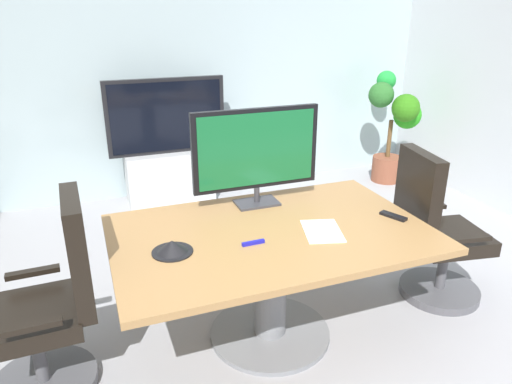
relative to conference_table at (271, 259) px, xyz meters
name	(u,v)px	position (x,y,z in m)	size (l,w,h in m)	color
ground_plane	(268,359)	(-0.10, -0.21, -0.55)	(7.23, 7.23, 0.00)	#99999E
wall_back_glass_partition	(160,56)	(-0.10, 2.81, 0.94)	(6.23, 0.10, 2.97)	#9EB2B7
conference_table	(271,259)	(0.00, 0.00, 0.00)	(1.83, 1.17, 0.74)	olive
office_chair_left	(52,314)	(-1.23, 0.02, -0.09)	(0.60, 0.58, 1.09)	#4C4C51
office_chair_right	(435,239)	(1.23, 0.01, -0.09)	(0.63, 0.61, 1.09)	#4C4C51
tv_monitor	(256,151)	(0.06, 0.41, 0.55)	(0.84, 0.18, 0.64)	#333338
wall_display_unit	(169,162)	(-0.14, 2.46, -0.10)	(1.20, 0.36, 1.31)	#B7BABC
potted_plant	(395,122)	(2.43, 2.15, 0.18)	(0.65, 0.69, 1.27)	brown
conference_phone	(172,247)	(-0.59, -0.06, 0.22)	(0.22, 0.22, 0.07)	black
remote_control	(393,216)	(0.78, -0.10, 0.20)	(0.05, 0.17, 0.02)	black
whiteboard_marker	(253,243)	(-0.16, -0.13, 0.20)	(0.13, 0.02, 0.02)	#1919A5
paper_notepad	(322,231)	(0.27, -0.12, 0.20)	(0.21, 0.30, 0.01)	white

